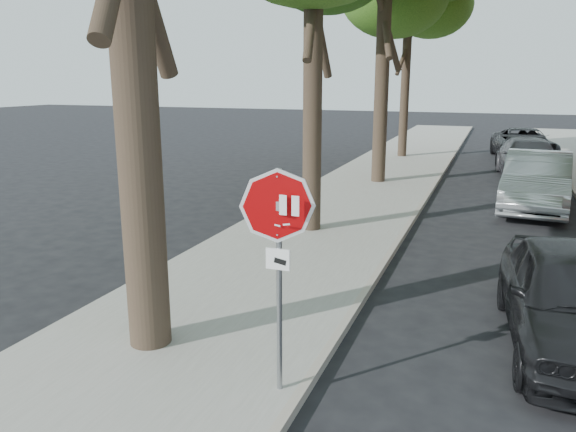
# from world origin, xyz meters

# --- Properties ---
(ground) EXTENTS (120.00, 120.00, 0.00)m
(ground) POSITION_xyz_m (0.00, 0.00, 0.00)
(ground) COLOR black
(ground) RESTS_ON ground
(sidewalk_left) EXTENTS (4.00, 55.00, 0.12)m
(sidewalk_left) POSITION_xyz_m (-2.50, 12.00, 0.06)
(sidewalk_left) COLOR gray
(sidewalk_left) RESTS_ON ground
(curb_left) EXTENTS (0.12, 55.00, 0.13)m
(curb_left) POSITION_xyz_m (-0.45, 12.00, 0.07)
(curb_left) COLOR #9E9384
(curb_left) RESTS_ON ground
(stop_sign) EXTENTS (0.76, 0.34, 2.61)m
(stop_sign) POSITION_xyz_m (-0.70, -0.03, 1.95)
(stop_sign) COLOR gray
(stop_sign) RESTS_ON sidewalk_left
(car_a) EXTENTS (2.05, 4.39, 1.45)m
(car_a) POSITION_xyz_m (2.60, 2.60, 0.73)
(car_a) COLOR black
(car_a) RESTS_ON ground
(car_b) EXTENTS (2.10, 5.04, 1.62)m
(car_b) POSITION_xyz_m (2.60, 11.73, 0.81)
(car_b) COLOR #ACB0B4
(car_b) RESTS_ON ground
(car_c) EXTENTS (2.50, 5.23, 1.47)m
(car_c) POSITION_xyz_m (2.60, 17.02, 0.74)
(car_c) COLOR #4C4A4F
(car_c) RESTS_ON ground
(car_d) EXTENTS (3.06, 5.43, 1.43)m
(car_d) POSITION_xyz_m (2.60, 22.44, 0.72)
(car_d) COLOR black
(car_d) RESTS_ON ground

